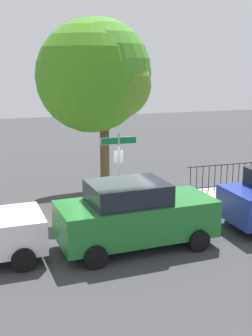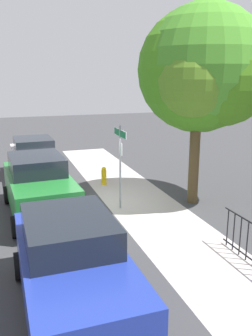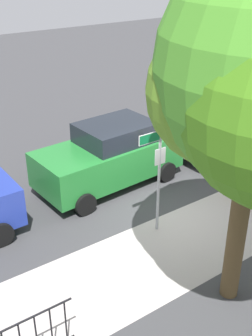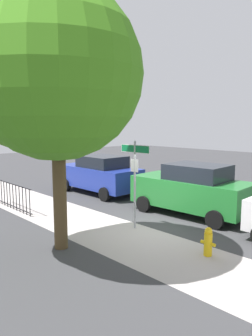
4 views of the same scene
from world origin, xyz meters
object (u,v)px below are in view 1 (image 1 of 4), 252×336
Objects in this scene: shade_tree at (98,77)px; car_green at (135,215)px; street_sign at (119,159)px; fire_hydrant at (34,212)px.

shade_tree reaches higher than car_green.
car_green is at bearing -94.59° from shade_tree.
shade_tree is at bearing 82.16° from car_green.
shade_tree is 6.92m from car_green.
shade_tree is (0.11, 3.06, 2.68)m from street_sign.
car_green is 5.95× the size of fire_hydrant.
fire_hydrant is at bearing -136.84° from shade_tree.
shade_tree is 6.02m from fire_hydrant.
car_green is (-0.36, -2.75, -1.06)m from street_sign.
car_green reaches higher than fire_hydrant.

